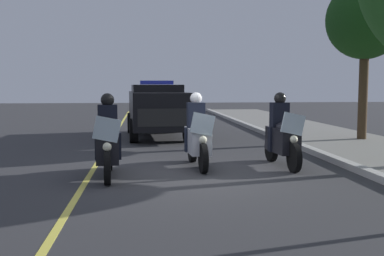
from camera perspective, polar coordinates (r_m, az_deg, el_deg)
The scene contains 8 objects.
ground_plane at distance 9.65m, azimuth 0.63°, elevation -5.91°, with size 80.00×80.00×0.00m, color #333335.
curb_strip at distance 10.62m, azimuth 19.95°, elevation -4.78°, with size 48.00×0.24×0.15m, color #B7B5AD.
lane_stripe_center at distance 9.66m, azimuth -12.77°, elevation -6.00°, with size 48.00×0.12×0.01m, color #E0D14C.
police_motorcycle_lead_left at distance 9.53m, azimuth -10.42°, elevation -1.87°, with size 2.14×0.60×1.72m.
police_motorcycle_lead_right at distance 10.51m, azimuth 0.66°, elevation -1.11°, with size 2.14×0.60×1.72m.
police_motorcycle_trailing at distance 10.79m, azimuth 11.14°, elevation -1.05°, with size 2.14×0.60×1.72m.
police_suv at distance 16.68m, azimuth -4.37°, elevation 2.53°, with size 5.00×2.30×2.05m.
tree_far_back at distance 16.34m, azimuth 20.80°, elevation 12.40°, with size 2.55×2.55×5.21m.
Camera 1 is at (9.40, -1.07, 1.88)m, focal length 42.83 mm.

